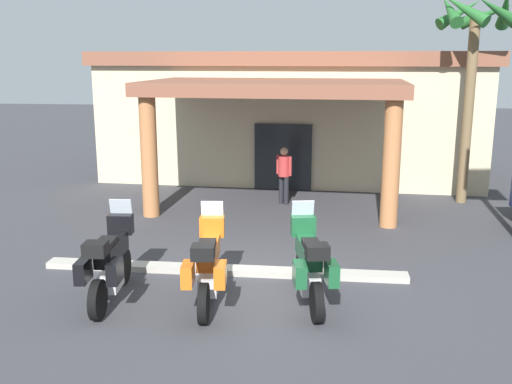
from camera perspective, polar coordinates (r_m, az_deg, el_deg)
name	(u,v)px	position (r m, az deg, el deg)	size (l,w,h in m)	color
ground_plane	(251,289)	(10.79, -0.45, -9.46)	(80.00, 80.00, 0.00)	#38383D
motel_building	(292,113)	(20.76, 3.52, 7.73)	(13.16, 10.17, 4.29)	beige
motorcycle_black	(110,262)	(10.38, -14.11, -6.66)	(0.73, 2.21, 1.61)	black
motorcycle_orange	(208,265)	(9.97, -4.71, -7.13)	(0.74, 2.21, 1.61)	black
motorcycle_green	(310,264)	(10.02, 5.26, -7.05)	(0.88, 2.20, 1.61)	black
pedestrian	(284,172)	(16.61, 2.75, 2.00)	(0.45, 0.34, 1.64)	black
palm_tree_near_portico	(474,40)	(17.52, 20.56, 13.75)	(2.25, 2.32, 5.95)	brown
curb_strip	(223,270)	(11.54, -3.24, -7.62)	(7.12, 0.36, 0.12)	#ADA89E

